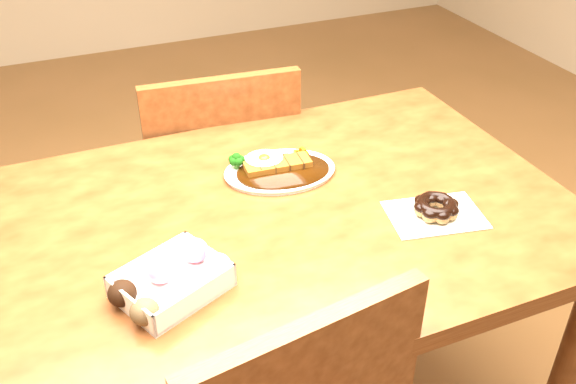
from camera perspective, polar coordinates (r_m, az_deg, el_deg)
name	(u,v)px	position (r m, az deg, el deg)	size (l,w,h in m)	color
table	(275,251)	(1.34, -1.12, -5.30)	(1.20, 0.80, 0.75)	#4E240F
chair_far	(219,187)	(1.86, -6.19, 0.42)	(0.46, 0.46, 0.87)	#4E240F
katsu_curry_plate	(278,168)	(1.40, -0.92, 2.10)	(0.26, 0.20, 0.05)	white
donut_box	(172,280)	(1.10, -10.31, -7.74)	(0.21, 0.19, 0.05)	white
pon_de_ring	(436,208)	(1.30, 13.02, -1.37)	(0.21, 0.16, 0.04)	silver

